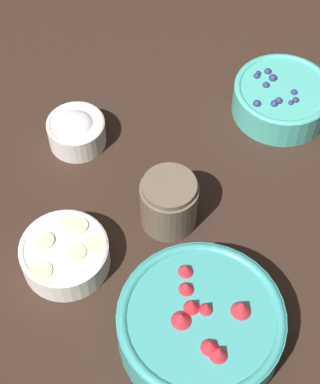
% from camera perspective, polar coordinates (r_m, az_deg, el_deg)
% --- Properties ---
extents(ground_plane, '(4.00, 4.00, 0.00)m').
position_cam_1_polar(ground_plane, '(1.03, 4.05, -4.62)').
color(ground_plane, black).
extents(bowl_strawberries, '(0.23, 0.23, 0.09)m').
position_cam_1_polar(bowl_strawberries, '(0.92, 3.62, -11.62)').
color(bowl_strawberries, teal).
rests_on(bowl_strawberries, ground_plane).
extents(bowl_blueberries, '(0.18, 0.18, 0.07)m').
position_cam_1_polar(bowl_blueberries, '(1.19, 10.78, 8.30)').
color(bowl_blueberries, '#47AD9E').
rests_on(bowl_blueberries, ground_plane).
extents(bowl_bananas, '(0.14, 0.14, 0.05)m').
position_cam_1_polar(bowl_bananas, '(0.99, -8.44, -5.41)').
color(bowl_bananas, white).
rests_on(bowl_bananas, ground_plane).
extents(bowl_cream, '(0.10, 0.10, 0.06)m').
position_cam_1_polar(bowl_cream, '(1.13, -7.44, 5.51)').
color(bowl_cream, silver).
rests_on(bowl_cream, ground_plane).
extents(jar_chocolate, '(0.09, 0.09, 0.09)m').
position_cam_1_polar(jar_chocolate, '(1.01, 0.81, -1.02)').
color(jar_chocolate, brown).
rests_on(jar_chocolate, ground_plane).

